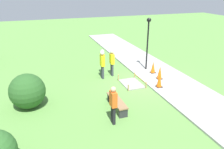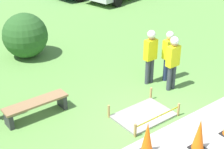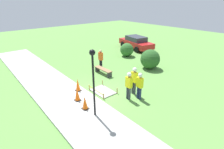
{
  "view_description": "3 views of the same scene",
  "coord_description": "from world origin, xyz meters",
  "px_view_note": "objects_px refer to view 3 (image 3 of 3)",
  "views": [
    {
      "loc": [
        -10.68,
        5.77,
        5.38
      ],
      "look_at": [
        -0.06,
        2.05,
        0.83
      ],
      "focal_mm": 35.0,
      "sensor_mm": 36.0,
      "label": 1
    },
    {
      "loc": [
        -5.42,
        -4.9,
        5.31
      ],
      "look_at": [
        -0.05,
        2.1,
        0.79
      ],
      "focal_mm": 55.0,
      "sensor_mm": 36.0,
      "label": 2
    },
    {
      "loc": [
        8.09,
        -5.21,
        5.57
      ],
      "look_at": [
        -0.3,
        1.85,
        0.82
      ],
      "focal_mm": 28.0,
      "sensor_mm": 36.0,
      "label": 3
    }
  ],
  "objects_px": {
    "traffic_cone_near_patch": "(78,85)",
    "worker_assistant": "(129,84)",
    "traffic_cone_far_patch": "(77,94)",
    "worker_supervisor": "(134,78)",
    "lamppost_near": "(93,74)",
    "park_bench": "(103,70)",
    "bystander_in_orange_shirt": "(101,58)",
    "parked_car_red": "(136,42)",
    "worker_trainee": "(140,84)",
    "traffic_cone_sidewalk_edge": "(85,103)"
  },
  "relations": [
    {
      "from": "traffic_cone_sidewalk_edge",
      "to": "bystander_in_orange_shirt",
      "type": "distance_m",
      "value": 6.19
    },
    {
      "from": "traffic_cone_near_patch",
      "to": "worker_assistant",
      "type": "bearing_deg",
      "value": 34.26
    },
    {
      "from": "worker_trainee",
      "to": "lamppost_near",
      "type": "xyz_separation_m",
      "value": [
        -0.27,
        -3.04,
        1.41
      ]
    },
    {
      "from": "park_bench",
      "to": "worker_supervisor",
      "type": "relative_size",
      "value": 0.99
    },
    {
      "from": "traffic_cone_far_patch",
      "to": "park_bench",
      "type": "xyz_separation_m",
      "value": [
        -2.3,
        3.65,
        -0.17
      ]
    },
    {
      "from": "traffic_cone_sidewalk_edge",
      "to": "worker_assistant",
      "type": "distance_m",
      "value": 2.76
    },
    {
      "from": "traffic_cone_sidewalk_edge",
      "to": "worker_supervisor",
      "type": "bearing_deg",
      "value": 82.75
    },
    {
      "from": "traffic_cone_near_patch",
      "to": "parked_car_red",
      "type": "height_order",
      "value": "parked_car_red"
    },
    {
      "from": "traffic_cone_far_patch",
      "to": "worker_supervisor",
      "type": "distance_m",
      "value": 3.57
    },
    {
      "from": "traffic_cone_near_patch",
      "to": "traffic_cone_sidewalk_edge",
      "type": "xyz_separation_m",
      "value": [
        2.06,
        -0.75,
        -0.03
      ]
    },
    {
      "from": "worker_supervisor",
      "to": "bystander_in_orange_shirt",
      "type": "distance_m",
      "value": 4.92
    },
    {
      "from": "park_bench",
      "to": "worker_trainee",
      "type": "distance_m",
      "value": 4.47
    },
    {
      "from": "bystander_in_orange_shirt",
      "to": "parked_car_red",
      "type": "distance_m",
      "value": 7.72
    },
    {
      "from": "traffic_cone_far_patch",
      "to": "traffic_cone_sidewalk_edge",
      "type": "bearing_deg",
      "value": -6.6
    },
    {
      "from": "park_bench",
      "to": "lamppost_near",
      "type": "distance_m",
      "value": 5.88
    },
    {
      "from": "park_bench",
      "to": "traffic_cone_far_patch",
      "type": "bearing_deg",
      "value": -57.82
    },
    {
      "from": "traffic_cone_sidewalk_edge",
      "to": "bystander_in_orange_shirt",
      "type": "height_order",
      "value": "bystander_in_orange_shirt"
    },
    {
      "from": "traffic_cone_sidewalk_edge",
      "to": "traffic_cone_near_patch",
      "type": "bearing_deg",
      "value": 159.94
    },
    {
      "from": "lamppost_near",
      "to": "parked_car_red",
      "type": "height_order",
      "value": "lamppost_near"
    },
    {
      "from": "park_bench",
      "to": "worker_assistant",
      "type": "relative_size",
      "value": 1.02
    },
    {
      "from": "lamppost_near",
      "to": "worker_supervisor",
      "type": "bearing_deg",
      "value": 96.28
    },
    {
      "from": "park_bench",
      "to": "parked_car_red",
      "type": "height_order",
      "value": "parked_car_red"
    },
    {
      "from": "worker_supervisor",
      "to": "parked_car_red",
      "type": "distance_m",
      "value": 11.13
    },
    {
      "from": "worker_trainee",
      "to": "lamppost_near",
      "type": "relative_size",
      "value": 0.49
    },
    {
      "from": "bystander_in_orange_shirt",
      "to": "parked_car_red",
      "type": "height_order",
      "value": "bystander_in_orange_shirt"
    },
    {
      "from": "traffic_cone_far_patch",
      "to": "worker_assistant",
      "type": "distance_m",
      "value": 3.07
    },
    {
      "from": "worker_trainee",
      "to": "worker_assistant",
      "type": "bearing_deg",
      "value": -125.06
    },
    {
      "from": "worker_assistant",
      "to": "parked_car_red",
      "type": "bearing_deg",
      "value": 130.69
    },
    {
      "from": "traffic_cone_sidewalk_edge",
      "to": "worker_supervisor",
      "type": "relative_size",
      "value": 0.42
    },
    {
      "from": "bystander_in_orange_shirt",
      "to": "worker_assistant",
      "type": "bearing_deg",
      "value": -18.75
    },
    {
      "from": "worker_assistant",
      "to": "traffic_cone_far_patch",
      "type": "bearing_deg",
      "value": -124.35
    },
    {
      "from": "park_bench",
      "to": "lamppost_near",
      "type": "xyz_separation_m",
      "value": [
        4.11,
        -3.68,
        2.06
      ]
    },
    {
      "from": "worker_trainee",
      "to": "bystander_in_orange_shirt",
      "type": "distance_m",
      "value": 5.57
    },
    {
      "from": "park_bench",
      "to": "bystander_in_orange_shirt",
      "type": "height_order",
      "value": "bystander_in_orange_shirt"
    },
    {
      "from": "traffic_cone_near_patch",
      "to": "lamppost_near",
      "type": "xyz_separation_m",
      "value": [
        2.84,
        -0.65,
        1.89
      ]
    },
    {
      "from": "worker_trainee",
      "to": "parked_car_red",
      "type": "distance_m",
      "value": 11.69
    },
    {
      "from": "worker_assistant",
      "to": "lamppost_near",
      "type": "xyz_separation_m",
      "value": [
        0.1,
        -2.51,
        1.36
      ]
    },
    {
      "from": "parked_car_red",
      "to": "bystander_in_orange_shirt",
      "type": "bearing_deg",
      "value": -59.34
    },
    {
      "from": "traffic_cone_sidewalk_edge",
      "to": "worker_trainee",
      "type": "distance_m",
      "value": 3.35
    },
    {
      "from": "park_bench",
      "to": "traffic_cone_near_patch",
      "type": "bearing_deg",
      "value": -67.19
    },
    {
      "from": "traffic_cone_sidewalk_edge",
      "to": "lamppost_near",
      "type": "height_order",
      "value": "lamppost_near"
    },
    {
      "from": "traffic_cone_near_patch",
      "to": "park_bench",
      "type": "height_order",
      "value": "traffic_cone_near_patch"
    },
    {
      "from": "park_bench",
      "to": "worker_trainee",
      "type": "xyz_separation_m",
      "value": [
        4.37,
        -0.63,
        0.65
      ]
    },
    {
      "from": "lamppost_near",
      "to": "parked_car_red",
      "type": "bearing_deg",
      "value": 124.24
    },
    {
      "from": "worker_assistant",
      "to": "parked_car_red",
      "type": "xyz_separation_m",
      "value": [
        -7.71,
        8.97,
        -0.24
      ]
    },
    {
      "from": "traffic_cone_near_patch",
      "to": "lamppost_near",
      "type": "height_order",
      "value": "lamppost_near"
    },
    {
      "from": "worker_assistant",
      "to": "park_bench",
      "type": "bearing_deg",
      "value": 163.83
    },
    {
      "from": "park_bench",
      "to": "lamppost_near",
      "type": "height_order",
      "value": "lamppost_near"
    },
    {
      "from": "worker_assistant",
      "to": "lamppost_near",
      "type": "bearing_deg",
      "value": -87.65
    },
    {
      "from": "traffic_cone_near_patch",
      "to": "traffic_cone_far_patch",
      "type": "xyz_separation_m",
      "value": [
        1.03,
        -0.63,
        -0.0
      ]
    }
  ]
}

